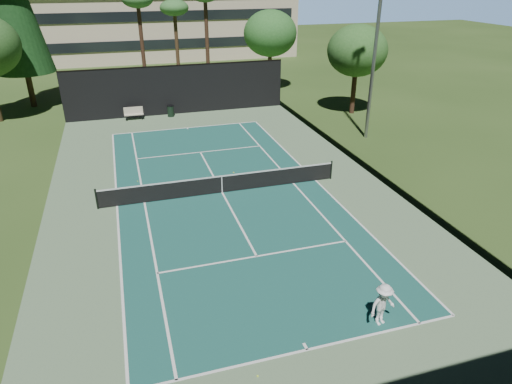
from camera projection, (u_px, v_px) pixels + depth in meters
ground at (222, 193)px, 24.61m from camera, size 160.00×160.00×0.00m
apron_slab at (222, 193)px, 24.61m from camera, size 18.00×32.00×0.01m
court_surface at (222, 193)px, 24.61m from camera, size 10.97×23.77×0.01m
court_lines at (222, 193)px, 24.60m from camera, size 11.07×23.87×0.01m
tennis_net at (222, 184)px, 24.37m from camera, size 12.90×0.10×1.10m
fence at (221, 158)px, 23.79m from camera, size 18.04×32.05×4.03m
player at (383, 305)px, 15.14m from camera, size 1.13×0.80×1.58m
tennis_ball_a at (258, 376)px, 13.41m from camera, size 0.07×0.07×0.07m
tennis_ball_b at (225, 182)px, 25.74m from camera, size 0.07×0.07×0.07m
tennis_ball_c at (234, 172)px, 27.02m from camera, size 0.08×0.08×0.08m
tennis_ball_d at (138, 181)px, 25.91m from camera, size 0.06×0.06×0.06m
park_bench at (134, 113)px, 36.59m from camera, size 1.50×0.45×1.02m
trash_bin at (171, 111)px, 37.41m from camera, size 0.56×0.56×0.95m
palm_a at (138, 3)px, 41.21m from camera, size 2.80×2.80×9.32m
palm_b at (174, 11)px, 44.21m from camera, size 2.80×2.80×8.42m
decid_tree_a at (270, 34)px, 43.82m from camera, size 5.12×5.12×7.62m
decid_tree_b at (357, 51)px, 36.40m from camera, size 4.80×4.80×7.14m
campus_building at (145, 25)px, 62.40m from camera, size 40.50×12.50×8.30m
light_pole at (376, 44)px, 30.10m from camera, size 0.90×0.25×12.22m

